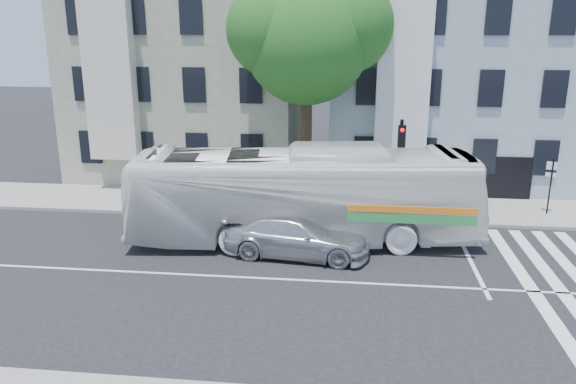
# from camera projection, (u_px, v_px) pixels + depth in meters

# --- Properties ---
(ground) EXTENTS (120.00, 120.00, 0.00)m
(ground) POSITION_uv_depth(u_px,v_px,m) (284.00, 279.00, 18.69)
(ground) COLOR black
(ground) RESTS_ON ground
(sidewalk_far) EXTENTS (80.00, 4.00, 0.15)m
(sidewalk_far) POSITION_uv_depth(u_px,v_px,m) (304.00, 205.00, 26.30)
(sidewalk_far) COLOR gray
(sidewalk_far) RESTS_ON ground
(building_left) EXTENTS (12.00, 10.00, 11.00)m
(building_left) POSITION_uv_depth(u_px,v_px,m) (194.00, 75.00, 32.22)
(building_left) COLOR gray
(building_left) RESTS_ON ground
(building_right) EXTENTS (12.00, 10.00, 11.00)m
(building_right) POSITION_uv_depth(u_px,v_px,m) (443.00, 77.00, 30.69)
(building_right) COLOR #8B9DA5
(building_right) RESTS_ON ground
(street_tree) EXTENTS (7.30, 5.90, 11.10)m
(street_tree) POSITION_uv_depth(u_px,v_px,m) (308.00, 33.00, 24.82)
(street_tree) COLOR #2D2116
(street_tree) RESTS_ON ground
(bus) EXTENTS (4.74, 13.69, 3.74)m
(bus) POSITION_uv_depth(u_px,v_px,m) (304.00, 195.00, 21.57)
(bus) COLOR white
(bus) RESTS_ON ground
(sedan) EXTENTS (2.74, 5.56, 1.56)m
(sedan) POSITION_uv_depth(u_px,v_px,m) (296.00, 235.00, 20.52)
(sedan) COLOR silver
(sedan) RESTS_ON ground
(hedge) EXTENTS (8.32, 3.52, 0.70)m
(hedge) POSITION_uv_depth(u_px,v_px,m) (264.00, 206.00, 24.74)
(hedge) COLOR #2D591D
(hedge) RESTS_ON sidewalk_far
(traffic_signal) EXTENTS (0.47, 0.54, 4.49)m
(traffic_signal) POSITION_uv_depth(u_px,v_px,m) (400.00, 158.00, 23.09)
(traffic_signal) COLOR black
(traffic_signal) RESTS_ON ground
(far_sign_pole) EXTENTS (0.44, 0.22, 2.50)m
(far_sign_pole) POSITION_uv_depth(u_px,v_px,m) (551.00, 179.00, 24.49)
(far_sign_pole) COLOR black
(far_sign_pole) RESTS_ON sidewalk_far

